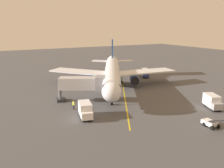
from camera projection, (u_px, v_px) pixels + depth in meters
ground_plane at (111, 85)px, 62.89m from camera, size 220.00×220.00×0.00m
apron_lead_in_line at (124, 93)px, 54.62m from camera, size 19.34×35.25×0.01m
airplane at (112, 72)px, 59.04m from camera, size 31.16×36.99×11.50m
jet_bridge at (86, 84)px, 48.19m from camera, size 10.90×7.52×5.40m
ground_crew_marshaller at (74, 105)px, 44.04m from camera, size 0.41×0.47×1.71m
belt_loader_near_nose at (211, 123)px, 36.34m from camera, size 1.66×4.64×2.32m
box_truck_portside at (85, 110)px, 39.94m from camera, size 2.94×4.92×2.62m
box_truck_starboard_side at (213, 101)px, 44.49m from camera, size 3.63×5.00×2.62m
box_truck_rear_apron at (145, 73)px, 71.94m from camera, size 3.69×4.99×2.62m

